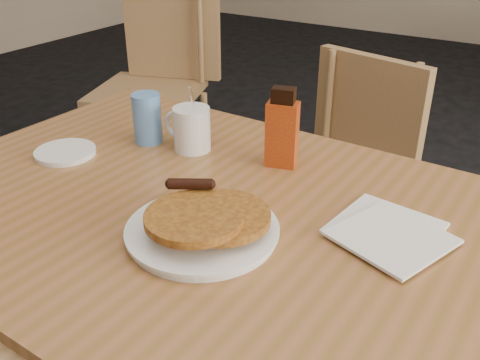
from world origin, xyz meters
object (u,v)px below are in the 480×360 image
object	(u,v)px
coffee_mug	(191,128)
blue_tumbler	(147,118)
chair_main_far	(352,170)
syrup_bottle	(282,130)
chair_wall_extra	(159,63)
main_table	(215,225)
pancake_plate	(203,224)

from	to	relation	value
coffee_mug	blue_tumbler	bearing A→B (deg)	-152.68
chair_main_far	syrup_bottle	size ratio (longest dim) A/B	4.75
chair_main_far	chair_wall_extra	bearing A→B (deg)	175.04
syrup_bottle	blue_tumbler	xyz separation A→B (m)	(-0.34, -0.06, -0.02)
coffee_mug	syrup_bottle	xyz separation A→B (m)	(0.22, 0.04, 0.03)
syrup_bottle	main_table	bearing A→B (deg)	-109.97
main_table	pancake_plate	xyz separation A→B (m)	(0.04, -0.09, 0.06)
chair_wall_extra	pancake_plate	bearing A→B (deg)	-66.69
pancake_plate	syrup_bottle	size ratio (longest dim) A/B	1.53
chair_wall_extra	blue_tumbler	distance (m)	1.25
main_table	chair_wall_extra	bearing A→B (deg)	134.23
main_table	syrup_bottle	xyz separation A→B (m)	(0.02, 0.24, 0.12)
syrup_bottle	chair_wall_extra	bearing A→B (deg)	125.89
chair_main_far	pancake_plate	world-z (taller)	chair_main_far
coffee_mug	syrup_bottle	bearing A→B (deg)	27.43
main_table	chair_main_far	size ratio (longest dim) A/B	1.61
pancake_plate	blue_tumbler	distance (m)	0.45
chair_main_far	coffee_mug	size ratio (longest dim) A/B	5.21
chair_main_far	blue_tumbler	bearing A→B (deg)	-105.86
main_table	chair_main_far	world-z (taller)	chair_main_far
main_table	coffee_mug	world-z (taller)	coffee_mug
pancake_plate	coffee_mug	bearing A→B (deg)	130.17
pancake_plate	blue_tumbler	world-z (taller)	blue_tumbler
chair_wall_extra	coffee_mug	world-z (taller)	chair_wall_extra
main_table	chair_wall_extra	world-z (taller)	chair_wall_extra
pancake_plate	chair_main_far	bearing A→B (deg)	92.11
chair_main_far	syrup_bottle	distance (m)	0.61
coffee_mug	blue_tumbler	world-z (taller)	coffee_mug
chair_main_far	syrup_bottle	xyz separation A→B (m)	(0.01, -0.52, 0.32)
pancake_plate	coffee_mug	xyz separation A→B (m)	(-0.24, 0.29, 0.03)
chair_main_far	coffee_mug	distance (m)	0.67
main_table	pancake_plate	bearing A→B (deg)	-66.46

